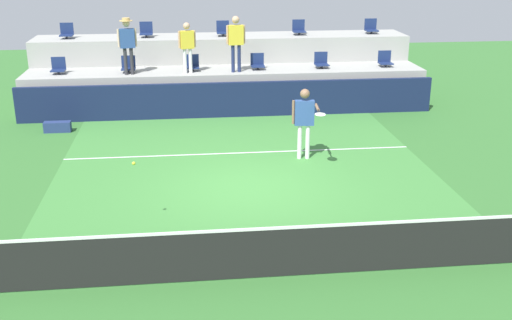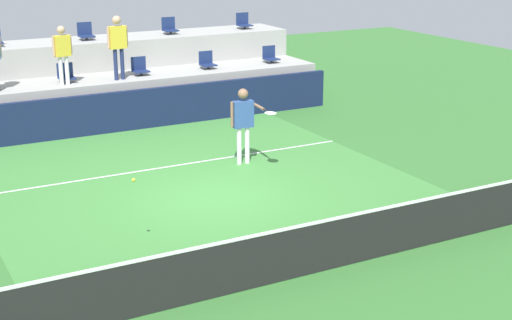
# 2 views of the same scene
# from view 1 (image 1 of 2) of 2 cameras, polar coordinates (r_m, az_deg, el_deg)

# --- Properties ---
(ground_plane) EXTENTS (40.00, 40.00, 0.00)m
(ground_plane) POSITION_cam_1_polar(r_m,az_deg,el_deg) (14.00, -0.60, -2.51)
(ground_plane) COLOR #336B2D
(court_inner_paint) EXTENTS (9.00, 10.00, 0.01)m
(court_inner_paint) POSITION_cam_1_polar(r_m,az_deg,el_deg) (14.93, -1.00, -1.08)
(court_inner_paint) COLOR #3D7F38
(court_inner_paint) RESTS_ON ground_plane
(court_service_line) EXTENTS (9.00, 0.06, 0.00)m
(court_service_line) POSITION_cam_1_polar(r_m,az_deg,el_deg) (16.24, -1.48, 0.66)
(court_service_line) COLOR white
(court_service_line) RESTS_ON ground_plane
(tennis_net) EXTENTS (10.48, 0.08, 1.07)m
(tennis_net) POSITION_cam_1_polar(r_m,az_deg,el_deg) (10.19, 1.75, -8.28)
(tennis_net) COLOR black
(tennis_net) RESTS_ON ground_plane
(sponsor_backboard) EXTENTS (13.00, 0.16, 1.10)m
(sponsor_backboard) POSITION_cam_1_polar(r_m,az_deg,el_deg) (19.54, -2.44, 5.55)
(sponsor_backboard) COLOR #141E42
(sponsor_backboard) RESTS_ON ground_plane
(seating_tier_lower) EXTENTS (13.00, 1.80, 1.25)m
(seating_tier_lower) POSITION_cam_1_polar(r_m,az_deg,el_deg) (20.78, -2.71, 6.60)
(seating_tier_lower) COLOR #9E9E99
(seating_tier_lower) RESTS_ON ground_plane
(seating_tier_upper) EXTENTS (13.00, 1.80, 2.10)m
(seating_tier_upper) POSITION_cam_1_polar(r_m,az_deg,el_deg) (22.45, -3.05, 8.67)
(seating_tier_upper) COLOR #9E9E99
(seating_tier_upper) RESTS_ON ground_plane
(stadium_chair_lower_far_left) EXTENTS (0.44, 0.40, 0.52)m
(stadium_chair_lower_far_left) POSITION_cam_1_polar(r_m,az_deg,el_deg) (20.89, -17.68, 8.14)
(stadium_chair_lower_far_left) COLOR #2D2D33
(stadium_chair_lower_far_left) RESTS_ON seating_tier_lower
(stadium_chair_lower_left) EXTENTS (0.44, 0.40, 0.52)m
(stadium_chair_lower_left) POSITION_cam_1_polar(r_m,az_deg,el_deg) (20.58, -11.63, 8.49)
(stadium_chair_lower_left) COLOR #2D2D33
(stadium_chair_lower_left) RESTS_ON seating_tier_lower
(stadium_chair_lower_mid_left) EXTENTS (0.44, 0.40, 0.52)m
(stadium_chair_lower_mid_left) POSITION_cam_1_polar(r_m,az_deg,el_deg) (20.50, -5.87, 8.75)
(stadium_chair_lower_mid_left) COLOR #2D2D33
(stadium_chair_lower_mid_left) RESTS_ON seating_tier_lower
(stadium_chair_lower_mid_right) EXTENTS (0.44, 0.40, 0.52)m
(stadium_chair_lower_mid_right) POSITION_cam_1_polar(r_m,az_deg,el_deg) (20.64, 0.14, 8.92)
(stadium_chair_lower_mid_right) COLOR #2D2D33
(stadium_chair_lower_mid_right) RESTS_ON seating_tier_lower
(stadium_chair_lower_right) EXTENTS (0.44, 0.40, 0.52)m
(stadium_chair_lower_right) POSITION_cam_1_polar(r_m,az_deg,el_deg) (20.99, 6.01, 8.99)
(stadium_chair_lower_right) COLOR #2D2D33
(stadium_chair_lower_right) RESTS_ON seating_tier_lower
(stadium_chair_lower_far_right) EXTENTS (0.44, 0.40, 0.52)m
(stadium_chair_lower_far_right) POSITION_cam_1_polar(r_m,az_deg,el_deg) (21.56, 11.76, 8.97)
(stadium_chair_lower_far_right) COLOR #2D2D33
(stadium_chair_lower_far_right) RESTS_ON seating_tier_lower
(stadium_chair_upper_far_left) EXTENTS (0.44, 0.40, 0.52)m
(stadium_chair_upper_far_left) POSITION_cam_1_polar(r_m,az_deg,el_deg) (22.50, -16.99, 11.16)
(stadium_chair_upper_far_left) COLOR #2D2D33
(stadium_chair_upper_far_left) RESTS_ON seating_tier_upper
(stadium_chair_upper_left) EXTENTS (0.44, 0.40, 0.52)m
(stadium_chair_upper_left) POSITION_cam_1_polar(r_m,az_deg,el_deg) (22.19, -10.05, 11.59)
(stadium_chair_upper_left) COLOR #2D2D33
(stadium_chair_upper_left) RESTS_ON seating_tier_upper
(stadium_chair_upper_center) EXTENTS (0.44, 0.40, 0.52)m
(stadium_chair_upper_center) POSITION_cam_1_polar(r_m,az_deg,el_deg) (22.19, -3.05, 11.85)
(stadium_chair_upper_center) COLOR #2D2D33
(stadium_chair_upper_center) RESTS_ON seating_tier_upper
(stadium_chair_upper_right) EXTENTS (0.44, 0.40, 0.52)m
(stadium_chair_upper_right) POSITION_cam_1_polar(r_m,az_deg,el_deg) (22.51, 3.96, 11.94)
(stadium_chair_upper_right) COLOR #2D2D33
(stadium_chair_upper_right) RESTS_ON seating_tier_upper
(stadium_chair_upper_far_right) EXTENTS (0.44, 0.40, 0.52)m
(stadium_chair_upper_far_right) POSITION_cam_1_polar(r_m,az_deg,el_deg) (23.13, 10.52, 11.87)
(stadium_chair_upper_far_right) COLOR #2D2D33
(stadium_chair_upper_far_right) RESTS_ON seating_tier_upper
(tennis_player) EXTENTS (0.64, 1.27, 1.81)m
(tennis_player) POSITION_cam_1_polar(r_m,az_deg,el_deg) (15.52, 4.49, 4.01)
(tennis_player) COLOR white
(tennis_player) RESTS_ON ground_plane
(spectator_with_hat) EXTENTS (0.60, 0.47, 1.76)m
(spectator_with_hat) POSITION_cam_1_polar(r_m,az_deg,el_deg) (20.06, -11.74, 10.74)
(spectator_with_hat) COLOR #2D2D33
(spectator_with_hat) RESTS_ON seating_tier_lower
(spectator_leaning_on_rail) EXTENTS (0.57, 0.27, 1.60)m
(spectator_leaning_on_rail) POSITION_cam_1_polar(r_m,az_deg,el_deg) (20.00, -6.34, 10.60)
(spectator_leaning_on_rail) COLOR white
(spectator_leaning_on_rail) RESTS_ON seating_tier_lower
(spectator_in_white) EXTENTS (0.62, 0.26, 1.78)m
(spectator_in_white) POSITION_cam_1_polar(r_m,az_deg,el_deg) (20.05, -1.86, 11.11)
(spectator_in_white) COLOR navy
(spectator_in_white) RESTS_ON seating_tier_lower
(tennis_ball) EXTENTS (0.07, 0.07, 0.07)m
(tennis_ball) POSITION_cam_1_polar(r_m,az_deg,el_deg) (11.86, -11.16, -0.30)
(tennis_ball) COLOR #CCE033
(equipment_bag) EXTENTS (0.76, 0.28, 0.30)m
(equipment_bag) POSITION_cam_1_polar(r_m,az_deg,el_deg) (18.93, -17.75, 2.92)
(equipment_bag) COLOR navy
(equipment_bag) RESTS_ON ground_plane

